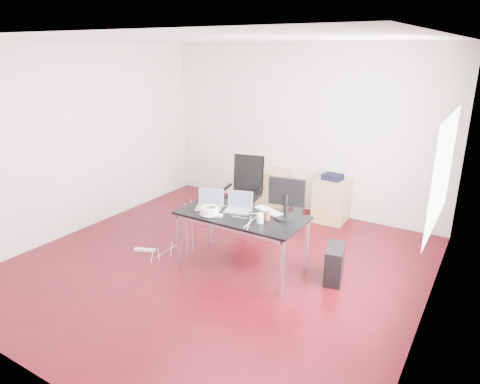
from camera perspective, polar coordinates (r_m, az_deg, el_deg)
The scene contains 18 objects.
room_shell at distance 5.20m, azimuth -2.83°, elevation 4.07°, with size 5.00×5.00×5.00m.
desk at distance 5.39m, azimuth 0.23°, elevation -3.51°, with size 1.60×0.80×0.73m.
office_chair at distance 6.77m, azimuth 0.71°, elevation 0.55°, with size 0.56×0.58×1.08m.
filing_cabinet_left at distance 7.53m, azimuth 4.34°, elevation 0.35°, with size 0.50×0.50×0.70m, color #A28051.
filing_cabinet_right at distance 7.13m, azimuth 12.10°, elevation -1.10°, with size 0.50×0.50×0.70m, color #A28051.
pc_tower at distance 5.40m, azimuth 12.47°, elevation -9.31°, with size 0.20×0.45×0.44m, color black.
wastebasket at distance 7.18m, azimuth 7.50°, elevation -2.48°, with size 0.24×0.24×0.28m, color black.
power_strip at distance 6.21m, azimuth -12.57°, elevation -7.54°, with size 0.30×0.06×0.04m, color white.
laptop_left at distance 5.57m, azimuth -4.10°, elevation -1.58°, with size 0.40×0.37×0.23m.
laptop_right at distance 5.48m, azimuth -0.23°, elevation -1.91°, with size 0.39×0.34×0.23m.
monitor at distance 5.18m, azimuth 6.25°, elevation -0.57°, with size 0.45×0.26×0.51m.
keyboard at distance 5.45m, azimuth 3.89°, elevation -2.55°, with size 0.44×0.14×0.02m, color white.
cup_white at distance 5.10m, azimuth 2.69°, elevation -3.50°, with size 0.08×0.08×0.12m, color white.
cup_brown at distance 5.20m, azimuth 3.59°, elevation -3.19°, with size 0.08×0.08×0.10m, color brown.
cable_coil at distance 5.34m, azimuth -4.12°, elevation -2.54°, with size 0.24×0.24×0.11m.
power_adapter at distance 5.30m, azimuth -2.79°, elevation -3.15°, with size 0.07×0.07×0.03m, color white.
speaker at distance 7.45m, azimuth 3.83°, elevation 3.68°, with size 0.09×0.08×0.18m, color #9E9E9E.
navy_garment at distance 7.02m, azimuth 12.24°, elevation 1.98°, with size 0.30×0.24×0.09m, color black.
Camera 1 is at (2.89, -4.14, 2.71)m, focal length 32.00 mm.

